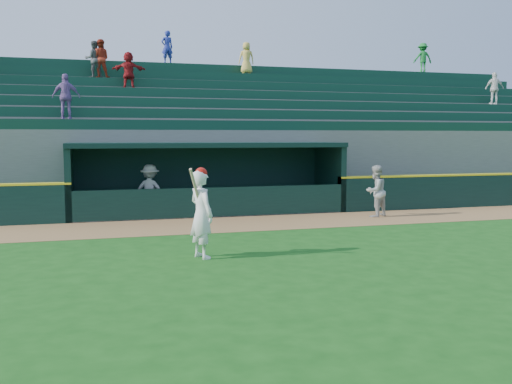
{
  "coord_description": "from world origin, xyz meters",
  "views": [
    {
      "loc": [
        -3.9,
        -11.85,
        2.66
      ],
      "look_at": [
        0.0,
        1.6,
        1.3
      ],
      "focal_mm": 40.0,
      "sensor_mm": 36.0,
      "label": 1
    }
  ],
  "objects": [
    {
      "name": "dugout_player_inside",
      "position": [
        -2.03,
        7.34,
        0.87
      ],
      "size": [
        1.29,
        1.03,
        1.74
      ],
      "primitive_type": "imported",
      "rotation": [
        0.0,
        0.0,
        2.74
      ],
      "color": "#ABABA5",
      "rests_on": "ground"
    },
    {
      "name": "warning_track",
      "position": [
        0.0,
        4.9,
        0.01
      ],
      "size": [
        40.0,
        3.0,
        0.01
      ],
      "primitive_type": "cube",
      "color": "olive",
      "rests_on": "ground"
    },
    {
      "name": "ground",
      "position": [
        0.0,
        0.0,
        0.0
      ],
      "size": [
        120.0,
        120.0,
        0.0
      ],
      "primitive_type": "plane",
      "color": "#174E13",
      "rests_on": "ground"
    },
    {
      "name": "batter_at_plate",
      "position": [
        -1.61,
        0.36,
        1.0
      ],
      "size": [
        0.69,
        0.86,
        2.01
      ],
      "color": "white",
      "rests_on": "ground"
    },
    {
      "name": "stands",
      "position": [
        -0.04,
        12.57,
        2.41
      ],
      "size": [
        34.5,
        6.25,
        7.52
      ],
      "color": "slate",
      "rests_on": "ground"
    },
    {
      "name": "dugout_player_front",
      "position": [
        5.16,
        5.13,
        0.86
      ],
      "size": [
        1.03,
        0.93,
        1.72
      ],
      "primitive_type": "imported",
      "rotation": [
        0.0,
        0.0,
        3.55
      ],
      "color": "#A8A8A3",
      "rests_on": "ground"
    },
    {
      "name": "dugout",
      "position": [
        0.0,
        8.0,
        1.36
      ],
      "size": [
        9.4,
        2.8,
        2.46
      ],
      "color": "slate",
      "rests_on": "ground"
    }
  ]
}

